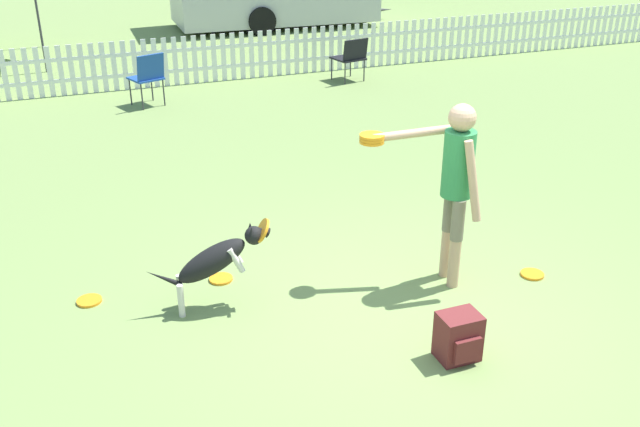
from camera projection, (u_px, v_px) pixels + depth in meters
The scene contains 10 objects.
ground_plane at pixel (406, 308), 6.35m from camera, with size 240.00×240.00×0.00m, color olive.
handler_person at pixel (453, 174), 6.33m from camera, with size 0.95×0.78×1.73m.
leaping_dog at pixel (216, 259), 6.17m from camera, with size 1.10×0.36×0.82m.
frisbee_near_handler at pixel (532, 274), 6.87m from camera, with size 0.22×0.22×0.02m.
frisbee_near_dog at pixel (221, 279), 6.79m from camera, with size 0.22×0.22×0.02m.
frisbee_midfield at pixel (89, 301), 6.44m from camera, with size 0.22×0.22×0.02m.
backpack_on_grass at pixel (459, 337), 5.61m from camera, with size 0.32×0.29×0.40m.
picket_fence at pixel (200, 59), 13.22m from camera, with size 21.82×0.04×0.88m.
folding_chair_blue_left at pixel (351, 56), 13.29m from camera, with size 0.62×0.63×0.82m.
folding_chair_center at pixel (148, 75), 11.78m from camera, with size 0.62×0.63×0.90m.
Camera 1 is at (-2.66, -4.75, 3.46)m, focal length 40.00 mm.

